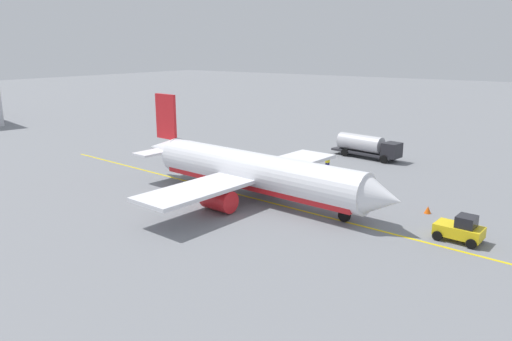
% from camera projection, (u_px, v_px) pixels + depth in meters
% --- Properties ---
extents(ground_plane, '(400.00, 400.00, 0.00)m').
position_uv_depth(ground_plane, '(256.00, 199.00, 49.64)').
color(ground_plane, slate).
extents(airplane, '(32.28, 26.42, 9.81)m').
position_uv_depth(airplane, '(252.00, 172.00, 49.26)').
color(airplane, white).
rests_on(airplane, ground).
extents(fuel_tanker, '(10.20, 3.98, 3.15)m').
position_uv_depth(fuel_tanker, '(367.00, 146.00, 67.53)').
color(fuel_tanker, '#2D2D33').
rests_on(fuel_tanker, ground).
extents(pushback_tug, '(3.72, 2.51, 2.20)m').
position_uv_depth(pushback_tug, '(460.00, 229.00, 38.67)').
color(pushback_tug, yellow).
rests_on(pushback_tug, ground).
extents(refueling_worker, '(0.44, 0.57, 1.71)m').
position_uv_depth(refueling_worker, '(327.00, 163.00, 61.50)').
color(refueling_worker, navy).
rests_on(refueling_worker, ground).
extents(safety_cone_nose, '(0.63, 0.63, 0.70)m').
position_uv_depth(safety_cone_nose, '(428.00, 210.00, 45.29)').
color(safety_cone_nose, '#F2590F').
rests_on(safety_cone_nose, ground).
extents(taxi_line_marking, '(66.03, 5.03, 0.01)m').
position_uv_depth(taxi_line_marking, '(256.00, 199.00, 49.64)').
color(taxi_line_marking, yellow).
rests_on(taxi_line_marking, ground).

